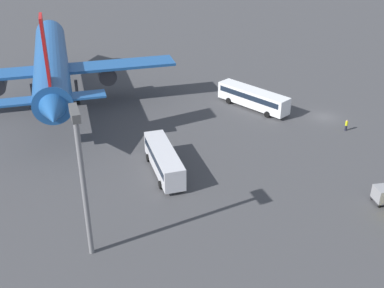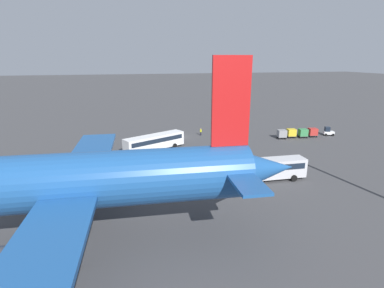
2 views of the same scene
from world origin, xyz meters
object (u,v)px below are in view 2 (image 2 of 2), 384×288
object	(u,v)px
airplane	(58,183)
cargo_cart_grey	(282,134)
worker_person	(201,132)
shuttle_bus_far	(269,168)
shuttle_bus_near	(155,141)
baggage_tug	(328,132)
cargo_cart_red	(313,132)
cargo_cart_green	(303,133)
cargo_cart_yellow	(291,133)

from	to	relation	value
airplane	cargo_cart_grey	world-z (taller)	airplane
worker_person	airplane	bearing A→B (deg)	58.13
airplane	shuttle_bus_far	size ratio (longest dim) A/B	4.18
shuttle_bus_near	worker_person	distance (m)	15.60
baggage_tug	cargo_cart_red	world-z (taller)	baggage_tug
shuttle_bus_far	cargo_cart_green	bearing A→B (deg)	-131.23
baggage_tug	cargo_cart_green	world-z (taller)	baggage_tug
shuttle_bus_far	worker_person	bearing A→B (deg)	-82.55
airplane	shuttle_bus_near	size ratio (longest dim) A/B	3.67
shuttle_bus_near	worker_person	bearing A→B (deg)	-168.60
airplane	cargo_cart_green	bearing A→B (deg)	-142.02
cargo_cart_red	shuttle_bus_far	bearing A→B (deg)	43.34
shuttle_bus_near	cargo_cart_yellow	distance (m)	32.52
shuttle_bus_near	cargo_cart_green	xyz separation A→B (m)	(-35.09, -1.71, -0.71)
worker_person	cargo_cart_yellow	world-z (taller)	cargo_cart_yellow
shuttle_bus_near	worker_person	xyz separation A→B (m)	(-12.33, -9.50, -1.04)
worker_person	cargo_cart_grey	world-z (taller)	cargo_cart_grey
shuttle_bus_near	cargo_cart_red	distance (m)	37.81
cargo_cart_green	shuttle_bus_near	bearing A→B (deg)	2.79
cargo_cart_grey	cargo_cart_yellow	bearing A→B (deg)	-172.55
shuttle_bus_far	cargo_cart_red	xyz separation A→B (m)	(-22.65, -21.37, -0.78)
baggage_tug	cargo_cart_yellow	world-z (taller)	baggage_tug
shuttle_bus_far	worker_person	xyz separation A→B (m)	(2.79, -29.07, -1.10)
baggage_tug	cargo_cart_yellow	xyz separation A→B (m)	(9.87, -0.20, 0.25)
shuttle_bus_near	cargo_cart_yellow	bearing A→B (deg)	157.92
cargo_cart_red	cargo_cart_grey	world-z (taller)	same
cargo_cart_green	cargo_cart_yellow	size ratio (longest dim) A/B	1.00
airplane	cargo_cart_grey	xyz separation A→B (m)	(-42.27, -32.45, -5.69)
cargo_cart_grey	cargo_cart_green	bearing A→B (deg)	176.83
cargo_cart_green	baggage_tug	bearing A→B (deg)	-176.48
shuttle_bus_near	cargo_cart_red	world-z (taller)	shuttle_bus_near
worker_person	cargo_cart_green	distance (m)	24.07
baggage_tug	cargo_cart_red	bearing A→B (deg)	22.85
airplane	worker_person	distance (m)	47.42
worker_person	cargo_cart_yellow	size ratio (longest dim) A/B	0.78
baggage_tug	worker_person	world-z (taller)	baggage_tug
cargo_cart_red	cargo_cart_grey	distance (m)	8.00
shuttle_bus_far	baggage_tug	world-z (taller)	shuttle_bus_far
cargo_cart_red	cargo_cart_grey	size ratio (longest dim) A/B	1.00
shuttle_bus_far	cargo_cart_green	world-z (taller)	shuttle_bus_far
baggage_tug	worker_person	bearing A→B (deg)	4.72
worker_person	shuttle_bus_near	bearing A→B (deg)	37.63
cargo_cart_green	cargo_cart_grey	xyz separation A→B (m)	(5.33, -0.30, 0.00)
shuttle_bus_far	airplane	bearing A→B (deg)	23.47
baggage_tug	cargo_cart_green	distance (m)	7.22
shuttle_bus_far	cargo_cart_green	distance (m)	29.19
airplane	shuttle_bus_near	world-z (taller)	airplane
shuttle_bus_far	baggage_tug	size ratio (longest dim) A/B	4.19
airplane	baggage_tug	bearing A→B (deg)	-145.32
shuttle_bus_near	shuttle_bus_far	bearing A→B (deg)	101.46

